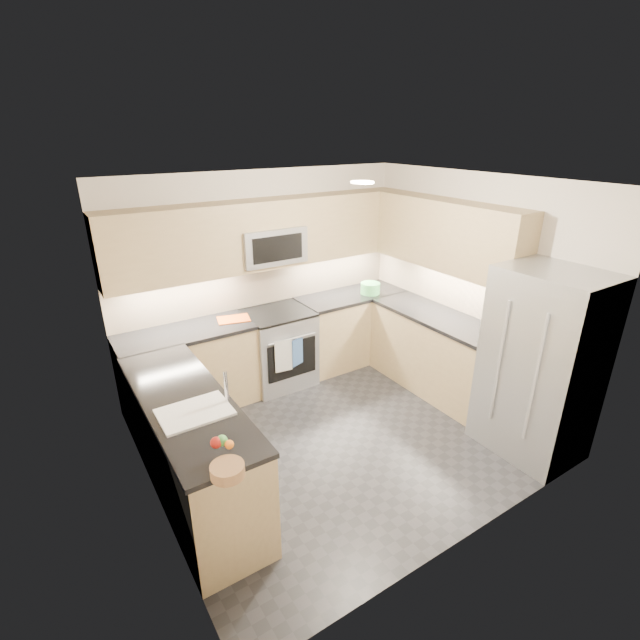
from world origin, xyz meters
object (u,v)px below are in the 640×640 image
at_px(gas_range, 279,348).
at_px(microwave, 270,245).
at_px(cutting_board, 234,319).
at_px(refrigerator, 541,365).
at_px(fruit_basket, 227,471).
at_px(utensil_bowl, 370,288).

distance_m(gas_range, microwave, 1.25).
relative_size(microwave, cutting_board, 2.18).
bearing_deg(refrigerator, cutting_board, 128.85).
distance_m(cutting_board, fruit_basket, 2.54).
xyz_separation_m(gas_range, utensil_bowl, (1.30, -0.10, 0.56)).
xyz_separation_m(microwave, cutting_board, (-0.53, -0.09, -0.75)).
bearing_deg(cutting_board, gas_range, -3.57).
bearing_deg(utensil_bowl, microwave, 170.38).
height_order(gas_range, microwave, microwave).
distance_m(gas_range, fruit_basket, 2.82).
bearing_deg(cutting_board, refrigerator, -51.15).
bearing_deg(microwave, refrigerator, -60.38).
relative_size(gas_range, cutting_board, 2.61).
bearing_deg(gas_range, cutting_board, 176.43).
bearing_deg(gas_range, microwave, 90.00).
height_order(gas_range, fruit_basket, fruit_basket).
xyz_separation_m(refrigerator, utensil_bowl, (-0.15, 2.33, 0.11)).
xyz_separation_m(microwave, refrigerator, (1.45, -2.55, -0.80)).
bearing_deg(gas_range, fruit_basket, -124.11).
relative_size(gas_range, microwave, 1.20).
xyz_separation_m(utensil_bowl, fruit_basket, (-2.85, -2.19, -0.03)).
height_order(microwave, refrigerator, microwave).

